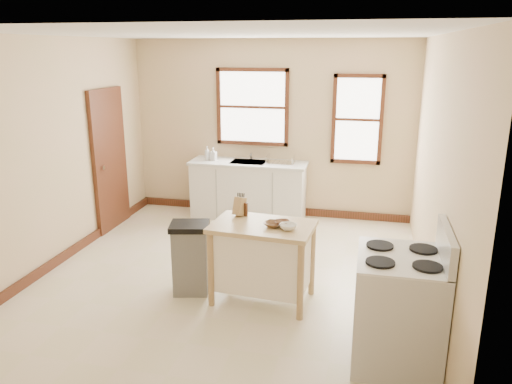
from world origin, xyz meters
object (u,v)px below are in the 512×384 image
Objects in this scene: kitchen_island at (263,262)px; knife_block at (239,207)px; dish_rack at (281,160)px; soap_bottle_b at (213,154)px; soap_bottle_a at (207,153)px; trash_bin at (191,258)px; gas_stove at (399,295)px; bowl_c at (288,227)px; bowl_a at (273,224)px; bowl_b at (282,223)px; pepper_grinder at (246,209)px.

kitchen_island is 5.33× the size of knife_block.
dish_rack is at bearing 100.92° from kitchen_island.
soap_bottle_a is at bearing -168.80° from soap_bottle_b.
soap_bottle_a is at bearing 91.13° from trash_bin.
soap_bottle_a is at bearing 129.50° from gas_stove.
bowl_c is (0.58, -2.77, -0.07)m from dish_rack.
bowl_a is 1.06m from trash_bin.
trash_bin is at bearing -119.84° from dish_rack.
bowl_a is 1.49m from gas_stove.
bowl_b is at bearing -68.69° from soap_bottle_a.
soap_bottle_b is at bearing 89.03° from trash_bin.
pepper_grinder is at bearing -107.52° from dish_rack.
bowl_a is (1.51, -2.70, -0.13)m from soap_bottle_b.
pepper_grinder is at bearing -74.37° from soap_bottle_a.
dish_rack is (1.09, 0.02, -0.05)m from soap_bottle_b.
knife_block is at bearing -174.05° from pepper_grinder.
soap_bottle_a reaches higher than kitchen_island.
knife_block is at bearing 161.07° from bowl_b.
bowl_a is at bearing -15.25° from trash_bin.
kitchen_island is at bearing -102.53° from dish_rack.
gas_stove is (1.66, -3.50, -0.35)m from dish_rack.
gas_stove is (1.61, -1.04, -0.32)m from pepper_grinder.
soap_bottle_b reaches higher than bowl_a.
bowl_c is at bearing -12.79° from kitchen_island.
gas_stove is (1.37, -0.81, 0.19)m from kitchen_island.
knife_block reaches higher than dish_rack.
bowl_b is at bearing 5.31° from knife_block.
dish_rack is at bearing 113.86° from knife_block.
dish_rack is at bearing -10.04° from soap_bottle_a.
soap_bottle_b is at bearing 162.50° from dish_rack.
dish_rack reaches higher than trash_bin.
dish_rack is 2.15× the size of knife_block.
bowl_b is (0.08, 0.08, -0.00)m from bowl_a.
dish_rack is 2.76m from bowl_a.
soap_bottle_a is 3.14m from bowl_a.
soap_bottle_a is at bearing 117.25° from pepper_grinder.
trash_bin is at bearing -71.51° from soap_bottle_b.
trash_bin is (0.57, -2.66, -0.61)m from soap_bottle_b.
soap_bottle_a is 3.10m from kitchen_island.
soap_bottle_b is at bearing 115.25° from pepper_grinder.
soap_bottle_b is 0.19× the size of kitchen_island.
knife_block reaches higher than bowl_a.
knife_block reaches higher than bowl_b.
soap_bottle_a is at bearing 123.96° from kitchen_island.
knife_block is at bearing 148.91° from bowl_a.
soap_bottle_a reaches higher than bowl_c.
bowl_b is at bearing -22.52° from pepper_grinder.
pepper_grinder reaches higher than bowl_a.
bowl_c is at bearing 146.27° from gas_stove.
dish_rack is 0.53× the size of trash_bin.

